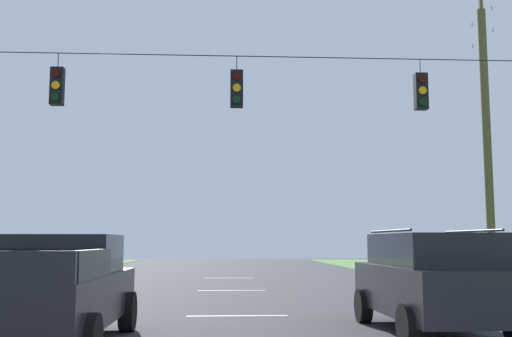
{
  "coord_description": "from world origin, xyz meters",
  "views": [
    {
      "loc": [
        -0.42,
        -5.44,
        1.83
      ],
      "look_at": [
        0.48,
        10.19,
        3.69
      ],
      "focal_mm": 42.85,
      "sensor_mm": 36.0,
      "label": 1
    }
  ],
  "objects_px": {
    "pickup_truck": "(56,290)",
    "utility_pole_mid_right": "(487,139)",
    "overhead_signal_span": "(238,158)",
    "distant_car_crossing_white": "(52,268)",
    "suv_black": "(430,280)"
  },
  "relations": [
    {
      "from": "utility_pole_mid_right",
      "to": "pickup_truck",
      "type": "bearing_deg",
      "value": -138.66
    },
    {
      "from": "suv_black",
      "to": "utility_pole_mid_right",
      "type": "bearing_deg",
      "value": 60.04
    },
    {
      "from": "pickup_truck",
      "to": "distant_car_crossing_white",
      "type": "relative_size",
      "value": 1.25
    },
    {
      "from": "overhead_signal_span",
      "to": "pickup_truck",
      "type": "height_order",
      "value": "overhead_signal_span"
    },
    {
      "from": "suv_black",
      "to": "pickup_truck",
      "type": "bearing_deg",
      "value": -170.82
    },
    {
      "from": "overhead_signal_span",
      "to": "pickup_truck",
      "type": "distance_m",
      "value": 5.97
    },
    {
      "from": "pickup_truck",
      "to": "suv_black",
      "type": "distance_m",
      "value": 7.2
    },
    {
      "from": "overhead_signal_span",
      "to": "pickup_truck",
      "type": "relative_size",
      "value": 3.54
    },
    {
      "from": "pickup_truck",
      "to": "suv_black",
      "type": "bearing_deg",
      "value": 9.18
    },
    {
      "from": "overhead_signal_span",
      "to": "utility_pole_mid_right",
      "type": "distance_m",
      "value": 12.46
    },
    {
      "from": "suv_black",
      "to": "distant_car_crossing_white",
      "type": "relative_size",
      "value": 1.11
    },
    {
      "from": "pickup_truck",
      "to": "distant_car_crossing_white",
      "type": "xyz_separation_m",
      "value": [
        -3.6,
        13.17,
        -0.18
      ]
    },
    {
      "from": "pickup_truck",
      "to": "utility_pole_mid_right",
      "type": "bearing_deg",
      "value": 41.34
    },
    {
      "from": "suv_black",
      "to": "distant_car_crossing_white",
      "type": "distance_m",
      "value": 16.1
    },
    {
      "from": "overhead_signal_span",
      "to": "suv_black",
      "type": "bearing_deg",
      "value": -36.94
    }
  ]
}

